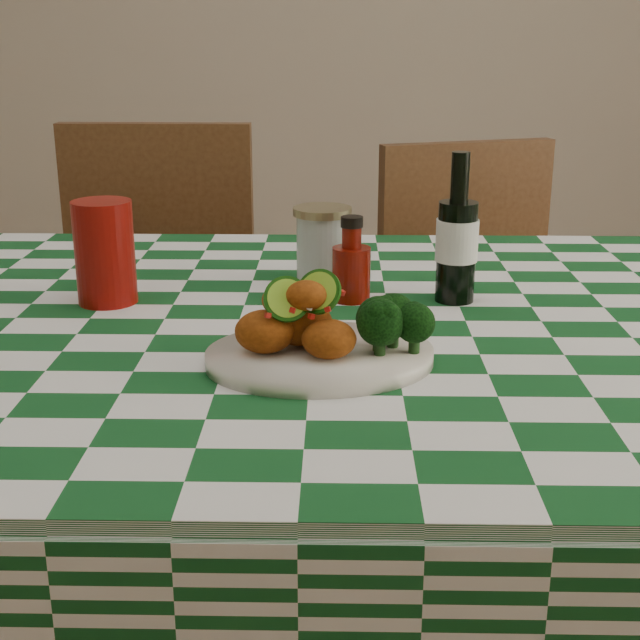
# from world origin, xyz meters

# --- Properties ---
(dining_table) EXTENTS (1.66, 1.06, 0.79)m
(dining_table) POSITION_xyz_m (0.00, 0.00, 0.39)
(dining_table) COLOR #124C1F
(dining_table) RESTS_ON ground
(plate) EXTENTS (0.30, 0.25, 0.02)m
(plate) POSITION_xyz_m (0.01, -0.17, 0.80)
(plate) COLOR silver
(plate) RESTS_ON dining_table
(fried_chicken_pile) EXTENTS (0.13, 0.10, 0.08)m
(fried_chicken_pile) POSITION_xyz_m (-0.00, -0.17, 0.85)
(fried_chicken_pile) COLOR #9A440E
(fried_chicken_pile) RESTS_ON plate
(broccoli_side) EXTENTS (0.09, 0.09, 0.07)m
(broccoli_side) POSITION_xyz_m (0.10, -0.15, 0.84)
(broccoli_side) COLOR black
(broccoli_side) RESTS_ON plate
(red_tumbler) EXTENTS (0.09, 0.09, 0.15)m
(red_tumbler) POSITION_xyz_m (-0.30, 0.08, 0.86)
(red_tumbler) COLOR maroon
(red_tumbler) RESTS_ON dining_table
(ketchup_bottle) EXTENTS (0.07, 0.07, 0.12)m
(ketchup_bottle) POSITION_xyz_m (0.05, 0.09, 0.85)
(ketchup_bottle) COLOR #6C0E05
(ketchup_bottle) RESTS_ON dining_table
(mason_jar) EXTENTS (0.12, 0.12, 0.12)m
(mason_jar) POSITION_xyz_m (0.01, 0.19, 0.84)
(mason_jar) COLOR #B2BCBA
(mason_jar) RESTS_ON dining_table
(beer_bottle) EXTENTS (0.08, 0.08, 0.21)m
(beer_bottle) POSITION_xyz_m (0.20, 0.09, 0.89)
(beer_bottle) COLOR black
(beer_bottle) RESTS_ON dining_table
(wooden_chair_left) EXTENTS (0.44, 0.46, 0.96)m
(wooden_chair_left) POSITION_xyz_m (-0.39, 0.67, 0.48)
(wooden_chair_left) COLOR #472814
(wooden_chair_left) RESTS_ON ground
(wooden_chair_right) EXTENTS (0.54, 0.55, 0.92)m
(wooden_chair_right) POSITION_xyz_m (0.39, 0.71, 0.46)
(wooden_chair_right) COLOR #472814
(wooden_chair_right) RESTS_ON ground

